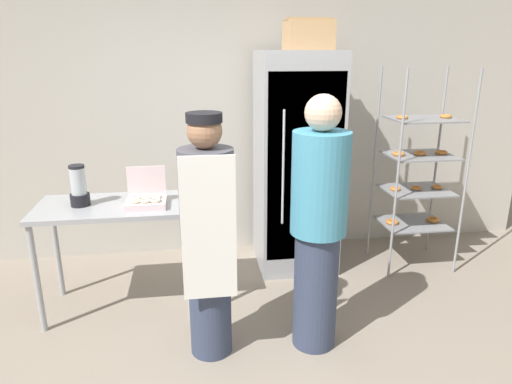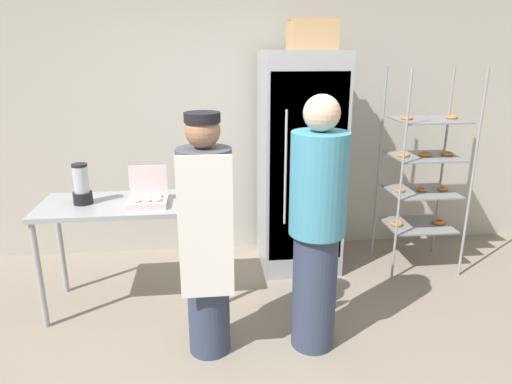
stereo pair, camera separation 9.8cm
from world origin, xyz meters
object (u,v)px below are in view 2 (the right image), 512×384
object	(u,v)px
baking_rack	(423,174)
person_baker	(206,235)
blender_pitcher	(82,186)
person_customer	(317,227)
donut_box	(148,199)
refrigerator	(300,164)
cardboard_storage_box	(312,35)

from	to	relation	value
baking_rack	person_baker	bearing A→B (deg)	-151.08
baking_rack	blender_pitcher	distance (m)	2.90
blender_pitcher	baking_rack	bearing A→B (deg)	8.07
baking_rack	person_baker	size ratio (longest dim) A/B	1.13
blender_pitcher	person_customer	bearing A→B (deg)	-22.93
donut_box	blender_pitcher	bearing A→B (deg)	169.48
donut_box	person_customer	distance (m)	1.29
refrigerator	donut_box	world-z (taller)	refrigerator
baking_rack	person_customer	size ratio (longest dim) A/B	1.06
person_customer	blender_pitcher	bearing A→B (deg)	157.07
baking_rack	donut_box	bearing A→B (deg)	-168.22
person_customer	baking_rack	bearing A→B (deg)	41.37
baking_rack	donut_box	world-z (taller)	baking_rack
refrigerator	cardboard_storage_box	distance (m)	1.11
person_baker	cardboard_storage_box	bearing A→B (deg)	52.67
baking_rack	blender_pitcher	size ratio (longest dim) A/B	5.98
donut_box	cardboard_storage_box	distance (m)	1.89
refrigerator	baking_rack	size ratio (longest dim) A/B	1.07
blender_pitcher	cardboard_storage_box	world-z (taller)	cardboard_storage_box
donut_box	person_baker	size ratio (longest dim) A/B	0.18
baking_rack	cardboard_storage_box	size ratio (longest dim) A/B	4.70
refrigerator	person_customer	bearing A→B (deg)	-96.49
person_baker	baking_rack	bearing A→B (deg)	28.92
cardboard_storage_box	donut_box	bearing A→B (deg)	-155.22
person_customer	person_baker	bearing A→B (deg)	178.89
donut_box	cardboard_storage_box	bearing A→B (deg)	24.78
person_baker	blender_pitcher	bearing A→B (deg)	143.56
refrigerator	person_baker	distance (m)	1.51
blender_pitcher	refrigerator	bearing A→B (deg)	17.65
cardboard_storage_box	refrigerator	bearing A→B (deg)	152.95
baking_rack	blender_pitcher	xyz separation A→B (m)	(-2.87, -0.41, 0.11)
refrigerator	blender_pitcher	xyz separation A→B (m)	(-1.77, -0.56, 0.02)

